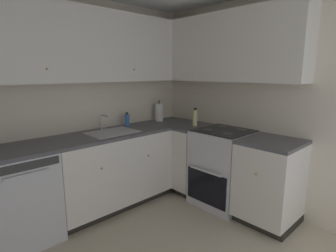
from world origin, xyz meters
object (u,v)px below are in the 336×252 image
dishwasher (20,197)px  oil_bottle (195,118)px  oven_range (223,167)px  soap_bottle (127,120)px  paper_towel_roll (159,112)px

dishwasher → oil_bottle: (2.01, -0.43, 0.58)m
oven_range → soap_bottle: size_ratio=5.91×
dishwasher → paper_towel_roll: size_ratio=2.85×
oven_range → soap_bottle: bearing=121.9°
oven_range → paper_towel_roll: paper_towel_roll is taller
dishwasher → soap_bottle: soap_bottle is taller
dishwasher → soap_bottle: size_ratio=4.88×
oven_range → paper_towel_roll: (-0.12, 1.04, 0.57)m
soap_bottle → oil_bottle: bearing=-43.6°
dishwasher → oven_range: size_ratio=0.83×
soap_bottle → paper_towel_roll: paper_towel_roll is taller
dishwasher → soap_bottle: (1.37, 0.18, 0.55)m
soap_bottle → oil_bottle: size_ratio=0.76×
oven_range → oil_bottle: oil_bottle is taller
dishwasher → oil_bottle: 2.13m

